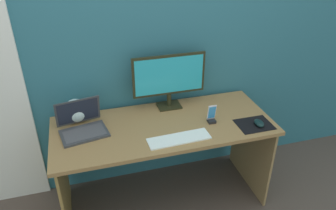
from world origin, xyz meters
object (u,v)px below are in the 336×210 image
Objects in this scene: laptop at (82,126)px; phone_in_dock at (212,116)px; mouse at (259,123)px; monitor at (169,78)px; keyboard_external at (179,139)px; fishbowl at (76,111)px.

laptop is 2.53× the size of phone_in_dock.
mouse is at bearing -24.30° from phone_in_dock.
monitor reaches higher than phone_in_dock.
keyboard_external is 4.26× the size of mouse.
monitor is 0.73m from fishbowl.
fishbowl is at bearing -178.96° from monitor.
laptop is 0.17m from fishbowl.
keyboard_external is at bearing -33.84° from fishbowl.
laptop is at bearing -165.76° from monitor.
laptop is 0.83× the size of keyboard_external.
laptop is 1.25m from mouse.
fishbowl reaches higher than phone_in_dock.
fishbowl is 0.78m from keyboard_external.
fishbowl is (-0.03, 0.16, 0.04)m from laptop.
monitor is at bearing 14.24° from laptop.
phone_in_dock is (-0.31, 0.14, 0.03)m from mouse.
mouse reaches higher than keyboard_external.
laptop is 2.02× the size of fishbowl.
laptop is (-0.68, -0.17, -0.20)m from monitor.
keyboard_external is (0.62, -0.28, -0.04)m from laptop.
monitor is at bearing 1.04° from fishbowl.
fishbowl is at bearing 163.94° from mouse.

